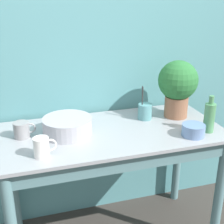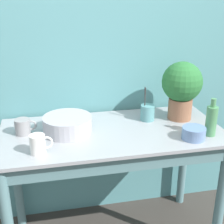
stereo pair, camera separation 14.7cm
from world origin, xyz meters
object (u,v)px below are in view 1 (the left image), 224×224
Objects in this scene: mug_grey at (22,130)px; utensil_cup at (145,111)px; mug_white at (42,147)px; bowl_small_blue at (193,130)px; potted_plant at (178,85)px; bottle_tall at (209,117)px; bowl_wash_large at (67,126)px.

mug_grey is 0.78m from utensil_cup.
bowl_small_blue is (0.86, -0.01, -0.02)m from mug_white.
potted_plant is 0.31m from bottle_tall.
bottle_tall reaches higher than utensil_cup.
mug_white is 0.86m from bowl_small_blue.
bowl_wash_large reaches higher than bowl_small_blue.
mug_white is (-0.90, -0.29, -0.17)m from potted_plant.
bowl_wash_large is 0.53m from utensil_cup.
bowl_small_blue is at bearing -167.36° from bottle_tall.
potted_plant reaches higher than mug_grey.
bowl_small_blue is at bearing -98.30° from potted_plant.
mug_grey is at bearing -177.92° from potted_plant.
potted_plant is 1.31× the size of bowl_wash_large.
bowl_small_blue is 0.36m from utensil_cup.
mug_white is 0.53× the size of utensil_cup.
potted_plant is 3.00× the size of mug_grey.
bottle_tall is at bearing -45.45° from utensil_cup.
utensil_cup is (0.52, 0.08, 0.00)m from bowl_wash_large.
potted_plant is 1.68× the size of bottle_tall.
mug_white is at bearing -70.87° from mug_grey.
bowl_small_blue is (-0.04, -0.30, -0.18)m from potted_plant.
bottle_tall reaches higher than bowl_small_blue.
bottle_tall is at bearing 1.09° from mug_white.
utensil_cup is (-0.29, 0.29, -0.04)m from bottle_tall.
bowl_wash_large is 0.28m from mug_white.
potted_plant is at bearing -4.20° from utensil_cup.
bottle_tall reaches higher than bowl_wash_large.
bowl_wash_large is at bearing -174.95° from potted_plant.
potted_plant is 1.01m from mug_grey.
potted_plant is 0.27m from utensil_cup.
potted_plant is at bearing 104.54° from bottle_tall.
bottle_tall is at bearing -12.70° from mug_grey.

